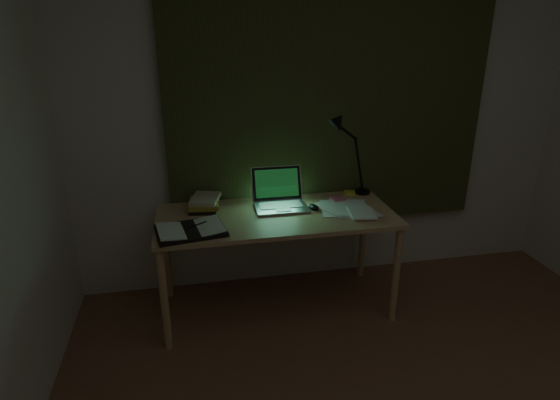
{
  "coord_description": "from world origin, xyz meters",
  "views": [
    {
      "loc": [
        -0.96,
        -1.06,
        1.81
      ],
      "look_at": [
        -0.44,
        1.47,
        0.82
      ],
      "focal_mm": 30.0,
      "sensor_mm": 36.0,
      "label": 1
    }
  ],
  "objects_px": {
    "book_stack": "(205,203)",
    "desk_lamp": "(365,154)",
    "laptop": "(281,191)",
    "open_textbook": "(191,230)",
    "desk": "(276,262)",
    "loose_papers": "(353,213)"
  },
  "relations": [
    {
      "from": "open_textbook",
      "to": "desk_lamp",
      "type": "relative_size",
      "value": 0.68
    },
    {
      "from": "book_stack",
      "to": "desk_lamp",
      "type": "distance_m",
      "value": 1.13
    },
    {
      "from": "desk_lamp",
      "to": "laptop",
      "type": "bearing_deg",
      "value": -171.56
    },
    {
      "from": "open_textbook",
      "to": "loose_papers",
      "type": "xyz_separation_m",
      "value": [
        1.0,
        0.07,
        -0.01
      ]
    },
    {
      "from": "desk",
      "to": "desk_lamp",
      "type": "height_order",
      "value": "desk_lamp"
    },
    {
      "from": "desk",
      "to": "desk_lamp",
      "type": "relative_size",
      "value": 2.62
    },
    {
      "from": "laptop",
      "to": "loose_papers",
      "type": "relative_size",
      "value": 1.06
    },
    {
      "from": "book_stack",
      "to": "laptop",
      "type": "bearing_deg",
      "value": -10.58
    },
    {
      "from": "book_stack",
      "to": "desk_lamp",
      "type": "xyz_separation_m",
      "value": [
        1.1,
        0.08,
        0.24
      ]
    },
    {
      "from": "loose_papers",
      "to": "laptop",
      "type": "bearing_deg",
      "value": 156.14
    },
    {
      "from": "desk",
      "to": "desk_lamp",
      "type": "bearing_deg",
      "value": 21.25
    },
    {
      "from": "desk",
      "to": "laptop",
      "type": "distance_m",
      "value": 0.47
    },
    {
      "from": "book_stack",
      "to": "open_textbook",
      "type": "bearing_deg",
      "value": -105.92
    },
    {
      "from": "laptop",
      "to": "open_textbook",
      "type": "distance_m",
      "value": 0.64
    },
    {
      "from": "laptop",
      "to": "book_stack",
      "type": "bearing_deg",
      "value": 169.79
    },
    {
      "from": "laptop",
      "to": "loose_papers",
      "type": "bearing_deg",
      "value": -23.49
    },
    {
      "from": "open_textbook",
      "to": "desk",
      "type": "bearing_deg",
      "value": 8.36
    },
    {
      "from": "desk",
      "to": "open_textbook",
      "type": "distance_m",
      "value": 0.66
    },
    {
      "from": "loose_papers",
      "to": "book_stack",
      "type": "bearing_deg",
      "value": 162.99
    },
    {
      "from": "book_stack",
      "to": "desk_lamp",
      "type": "height_order",
      "value": "desk_lamp"
    },
    {
      "from": "desk",
      "to": "book_stack",
      "type": "xyz_separation_m",
      "value": [
        -0.43,
        0.18,
        0.38
      ]
    },
    {
      "from": "desk",
      "to": "loose_papers",
      "type": "height_order",
      "value": "loose_papers"
    }
  ]
}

